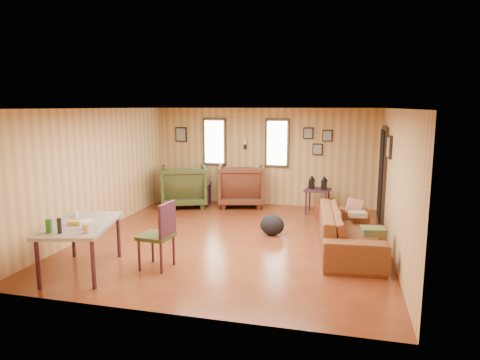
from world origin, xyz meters
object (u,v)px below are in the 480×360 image
object	(u,v)px
recliner_brown	(241,183)
side_table	(318,188)
dining_table	(80,228)
sofa	(349,224)
recliner_green	(184,184)
end_table	(200,190)

from	to	relation	value
recliner_brown	side_table	distance (m)	1.93
recliner_brown	dining_table	distance (m)	4.95
sofa	side_table	bearing A→B (deg)	10.75
sofa	dining_table	xyz separation A→B (m)	(-3.85, -1.94, 0.20)
recliner_green	end_table	distance (m)	0.45
recliner_green	end_table	xyz separation A→B (m)	(0.33, 0.25, -0.18)
sofa	recliner_brown	distance (m)	3.85
side_table	dining_table	size ratio (longest dim) A/B	0.54
recliner_green	end_table	size ratio (longest dim) A/B	1.64
recliner_green	side_table	bearing A→B (deg)	158.84
recliner_brown	recliner_green	world-z (taller)	recliner_brown
sofa	end_table	xyz separation A→B (m)	(-3.62, 2.69, -0.09)
recliner_brown	recliner_green	distance (m)	1.41
recliner_brown	side_table	bearing A→B (deg)	155.59
end_table	side_table	world-z (taller)	side_table
side_table	dining_table	distance (m)	5.43
end_table	side_table	bearing A→B (deg)	-4.04
dining_table	sofa	bearing A→B (deg)	12.19
recliner_brown	recliner_green	size ratio (longest dim) A/B	1.01
recliner_brown	recliner_green	bearing A→B (deg)	2.93
recliner_brown	end_table	world-z (taller)	recliner_brown
recliner_green	side_table	xyz separation A→B (m)	(3.24, 0.05, 0.04)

